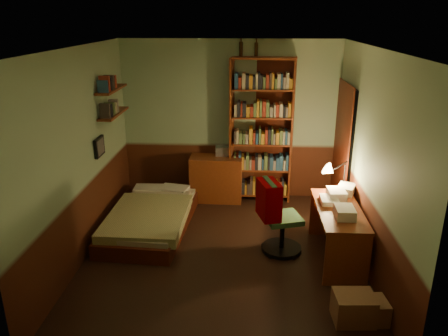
# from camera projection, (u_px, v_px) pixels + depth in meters

# --- Properties ---
(floor) EXTENTS (3.50, 4.00, 0.02)m
(floor) POSITION_uv_depth(u_px,v_px,m) (223.00, 254.00, 5.70)
(floor) COLOR black
(floor) RESTS_ON ground
(ceiling) EXTENTS (3.50, 4.00, 0.02)m
(ceiling) POSITION_uv_depth(u_px,v_px,m) (223.00, 47.00, 4.82)
(ceiling) COLOR silver
(ceiling) RESTS_ON wall_back
(wall_back) EXTENTS (3.50, 0.02, 2.60)m
(wall_back) POSITION_uv_depth(u_px,v_px,m) (230.00, 121.00, 7.15)
(wall_back) COLOR #89A982
(wall_back) RESTS_ON ground
(wall_left) EXTENTS (0.02, 4.00, 2.60)m
(wall_left) POSITION_uv_depth(u_px,v_px,m) (80.00, 157.00, 5.35)
(wall_left) COLOR #89A982
(wall_left) RESTS_ON ground
(wall_right) EXTENTS (0.02, 4.00, 2.60)m
(wall_right) POSITION_uv_depth(u_px,v_px,m) (371.00, 162.00, 5.17)
(wall_right) COLOR #89A982
(wall_right) RESTS_ON ground
(wall_front) EXTENTS (3.50, 0.02, 2.60)m
(wall_front) POSITION_uv_depth(u_px,v_px,m) (208.00, 241.00, 3.37)
(wall_front) COLOR #89A982
(wall_front) RESTS_ON ground
(doorway) EXTENTS (0.06, 0.90, 2.00)m
(doorway) POSITION_uv_depth(u_px,v_px,m) (343.00, 153.00, 6.50)
(doorway) COLOR black
(doorway) RESTS_ON ground
(door_trim) EXTENTS (0.02, 0.98, 2.08)m
(door_trim) POSITION_uv_depth(u_px,v_px,m) (341.00, 153.00, 6.50)
(door_trim) COLOR #41150A
(door_trim) RESTS_ON ground
(bed) EXTENTS (1.15, 1.96, 0.56)m
(bed) POSITION_uv_depth(u_px,v_px,m) (150.00, 211.00, 6.27)
(bed) COLOR #878E54
(bed) RESTS_ON ground
(dresser) EXTENTS (0.86, 0.44, 0.75)m
(dresser) POSITION_uv_depth(u_px,v_px,m) (216.00, 178.00, 7.24)
(dresser) COLOR maroon
(dresser) RESTS_ON ground
(mini_stereo) EXTENTS (0.28, 0.23, 0.14)m
(mini_stereo) POSITION_uv_depth(u_px,v_px,m) (224.00, 151.00, 7.20)
(mini_stereo) COLOR #B2B2B7
(mini_stereo) RESTS_ON dresser
(bookshelf) EXTENTS (1.04, 0.45, 2.34)m
(bookshelf) POSITION_uv_depth(u_px,v_px,m) (262.00, 132.00, 7.02)
(bookshelf) COLOR maroon
(bookshelf) RESTS_ON ground
(bottle_left) EXTENTS (0.06, 0.06, 0.22)m
(bottle_left) POSITION_uv_depth(u_px,v_px,m) (241.00, 49.00, 6.71)
(bottle_left) COLOR black
(bottle_left) RESTS_ON bookshelf
(bottle_right) EXTENTS (0.07, 0.07, 0.21)m
(bottle_right) POSITION_uv_depth(u_px,v_px,m) (256.00, 49.00, 6.70)
(bottle_right) COLOR black
(bottle_right) RESTS_ON bookshelf
(desk) EXTENTS (0.53, 1.29, 0.69)m
(desk) POSITION_uv_depth(u_px,v_px,m) (337.00, 233.00, 5.50)
(desk) COLOR maroon
(desk) RESTS_ON ground
(paper_stack) EXTENTS (0.30, 0.34, 0.11)m
(paper_stack) POSITION_uv_depth(u_px,v_px,m) (346.00, 189.00, 5.82)
(paper_stack) COLOR silver
(paper_stack) RESTS_ON desk
(desk_lamp) EXTENTS (0.16, 0.16, 0.52)m
(desk_lamp) POSITION_uv_depth(u_px,v_px,m) (345.00, 171.00, 5.89)
(desk_lamp) COLOR black
(desk_lamp) RESTS_ON desk
(office_chair) EXTENTS (0.55, 0.51, 0.91)m
(office_chair) POSITION_uv_depth(u_px,v_px,m) (283.00, 219.00, 5.62)
(office_chair) COLOR #356438
(office_chair) RESTS_ON ground
(red_jacket) EXTENTS (0.33, 0.45, 0.48)m
(red_jacket) POSITION_uv_depth(u_px,v_px,m) (287.00, 170.00, 5.35)
(red_jacket) COLOR #910006
(red_jacket) RESTS_ON office_chair
(wall_shelf_lower) EXTENTS (0.20, 0.90, 0.03)m
(wall_shelf_lower) POSITION_uv_depth(u_px,v_px,m) (114.00, 114.00, 6.28)
(wall_shelf_lower) COLOR maroon
(wall_shelf_lower) RESTS_ON wall_left
(wall_shelf_upper) EXTENTS (0.20, 0.90, 0.03)m
(wall_shelf_upper) POSITION_uv_depth(u_px,v_px,m) (112.00, 89.00, 6.16)
(wall_shelf_upper) COLOR maroon
(wall_shelf_upper) RESTS_ON wall_left
(framed_picture) EXTENTS (0.04, 0.32, 0.26)m
(framed_picture) POSITION_uv_depth(u_px,v_px,m) (99.00, 147.00, 5.93)
(framed_picture) COLOR black
(framed_picture) RESTS_ON wall_left
(cardboard_box_a) EXTENTS (0.42, 0.34, 0.30)m
(cardboard_box_a) POSITION_uv_depth(u_px,v_px,m) (354.00, 308.00, 4.41)
(cardboard_box_a) COLOR #926847
(cardboard_box_a) RESTS_ON ground
(cardboard_box_b) EXTENTS (0.37, 0.31, 0.24)m
(cardboard_box_b) POSITION_uv_depth(u_px,v_px,m) (370.00, 311.00, 4.42)
(cardboard_box_b) COLOR #926847
(cardboard_box_b) RESTS_ON ground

